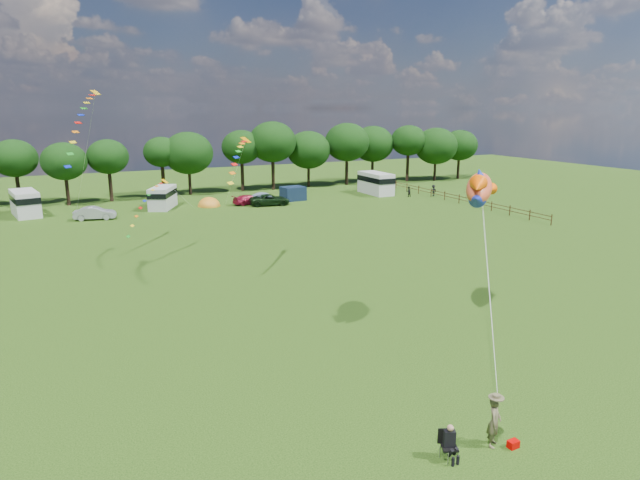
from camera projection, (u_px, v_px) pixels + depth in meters
name	position (u px, v px, depth m)	size (l,w,h in m)	color
ground_plane	(385.00, 347.00, 27.89)	(180.00, 180.00, 0.00)	black
tree_line	(214.00, 150.00, 76.84)	(102.98, 10.98, 10.27)	black
fence	(452.00, 196.00, 71.28)	(0.12, 33.12, 1.20)	#472D19
car_b	(95.00, 213.00, 59.77)	(1.55, 4.14, 1.46)	#989CA1
car_c	(249.00, 200.00, 69.30)	(1.73, 4.13, 1.24)	maroon
car_d	(270.00, 200.00, 68.62)	(2.37, 5.25, 1.43)	black
campervan_b	(25.00, 202.00, 61.77)	(3.61, 6.31, 2.91)	silver
campervan_c	(163.00, 197.00, 66.50)	(4.38, 5.92, 2.67)	silver
campervan_d	(376.00, 182.00, 77.62)	(2.69, 6.31, 3.09)	silver
tent_orange	(209.00, 206.00, 68.17)	(2.91, 3.18, 2.27)	orange
tent_greyblue	(262.00, 203.00, 70.24)	(3.80, 4.16, 2.83)	#495A6C
awning_navy	(293.00, 193.00, 72.33)	(2.96, 2.40, 1.85)	#122039
kite_flyer	(494.00, 422.00, 19.58)	(0.71, 0.46, 1.94)	brown
camp_chair	(449.00, 438.00, 18.86)	(0.72, 0.74, 1.37)	#99999E
kite_bag	(513.00, 444.00, 19.63)	(0.41, 0.27, 0.29)	#C30200
fish_kite	(479.00, 189.00, 29.78)	(3.81, 3.82, 2.29)	#F8592F
streamer_kite_a	(84.00, 116.00, 42.07)	(3.41, 5.67, 5.79)	gold
streamer_kite_b	(150.00, 198.00, 43.11)	(4.17, 4.66, 3.78)	#FFB607
streamer_kite_c	(240.00, 152.00, 37.84)	(3.27, 5.07, 2.84)	#D38600
walker_a	(409.00, 192.00, 75.08)	(0.72, 0.45, 1.49)	black
walker_b	(433.00, 191.00, 75.70)	(1.04, 0.48, 1.62)	black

